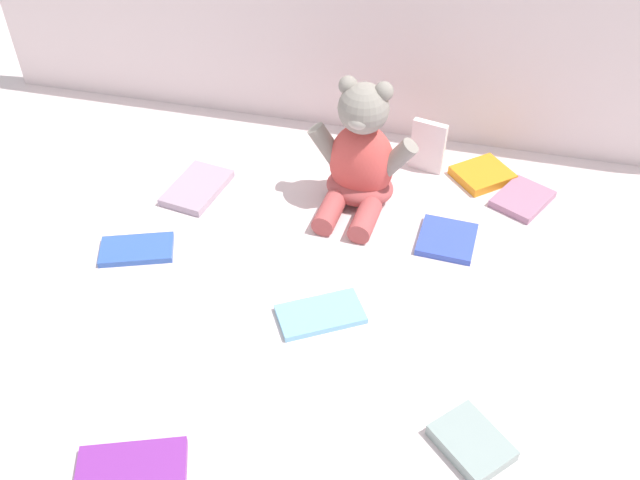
# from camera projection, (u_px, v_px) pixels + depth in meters

# --- Properties ---
(ground_plane) EXTENTS (3.20, 3.20, 0.00)m
(ground_plane) POSITION_uv_depth(u_px,v_px,m) (330.00, 245.00, 1.22)
(ground_plane) COLOR silver
(teddy_bear) EXTENTS (0.20, 0.18, 0.24)m
(teddy_bear) POSITION_uv_depth(u_px,v_px,m) (361.00, 160.00, 1.25)
(teddy_bear) COLOR #D84C47
(teddy_bear) RESTS_ON ground_plane
(book_case_0) EXTENTS (0.07, 0.03, 0.11)m
(book_case_0) POSITION_uv_depth(u_px,v_px,m) (428.00, 146.00, 1.35)
(book_case_0) COLOR white
(book_case_0) RESTS_ON ground_plane
(book_case_1) EXTENTS (0.13, 0.13, 0.02)m
(book_case_1) POSITION_uv_depth(u_px,v_px,m) (482.00, 175.00, 1.36)
(book_case_1) COLOR orange
(book_case_1) RESTS_ON ground_plane
(book_case_2) EXTENTS (0.10, 0.11, 0.01)m
(book_case_2) POSITION_uv_depth(u_px,v_px,m) (447.00, 239.00, 1.22)
(book_case_2) COLOR #3750BF
(book_case_2) RESTS_ON ground_plane
(book_case_3) EXTENTS (0.15, 0.11, 0.01)m
(book_case_3) POSITION_uv_depth(u_px,v_px,m) (132.00, 467.00, 0.89)
(book_case_3) COLOR #802C93
(book_case_3) RESTS_ON ground_plane
(book_case_4) EXTENTS (0.11, 0.15, 0.01)m
(book_case_4) POSITION_uv_depth(u_px,v_px,m) (197.00, 188.00, 1.33)
(book_case_4) COLOR #A78EA3
(book_case_4) RESTS_ON ground_plane
(book_case_5) EXTENTS (0.12, 0.13, 0.01)m
(book_case_5) POSITION_uv_depth(u_px,v_px,m) (522.00, 199.00, 1.30)
(book_case_5) COLOR #A56F8C
(book_case_5) RESTS_ON ground_plane
(book_case_6) EXTENTS (0.14, 0.11, 0.01)m
(book_case_6) POSITION_uv_depth(u_px,v_px,m) (137.00, 249.00, 1.20)
(book_case_6) COLOR #3359B3
(book_case_6) RESTS_ON ground_plane
(book_case_7) EXTENTS (0.15, 0.13, 0.01)m
(book_case_7) POSITION_uv_depth(u_px,v_px,m) (321.00, 314.00, 1.09)
(book_case_7) COLOR #79BBDF
(book_case_7) RESTS_ON ground_plane
(book_case_8) EXTENTS (0.12, 0.12, 0.02)m
(book_case_8) POSITION_uv_depth(u_px,v_px,m) (472.00, 443.00, 0.92)
(book_case_8) COLOR #8B9E9A
(book_case_8) RESTS_ON ground_plane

